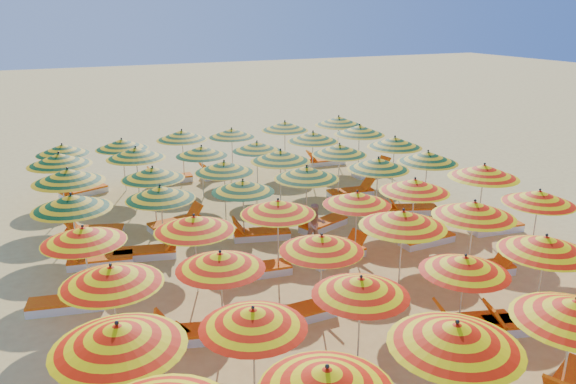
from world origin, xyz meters
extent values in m
plane|color=#E8C367|center=(0.00, 0.00, 0.00)|extent=(120.00, 120.00, 0.00)
cone|color=orange|center=(-3.24, -7.88, 1.82)|extent=(2.08, 2.08, 0.37)
sphere|color=black|center=(-3.24, -7.88, 2.03)|extent=(0.06, 0.06, 0.06)
cone|color=orange|center=(-1.02, -7.88, 1.93)|extent=(2.56, 2.56, 0.39)
sphere|color=black|center=(-1.02, -7.88, 2.16)|extent=(0.07, 0.07, 0.07)
cylinder|color=silver|center=(1.29, -8.08, 1.02)|extent=(0.04, 0.04, 2.04)
cone|color=orange|center=(1.29, -8.08, 1.90)|extent=(2.08, 2.08, 0.39)
cone|color=orange|center=(-5.69, -5.79, 1.94)|extent=(2.11, 2.11, 0.39)
sphere|color=black|center=(-5.69, -5.79, 2.16)|extent=(0.07, 0.07, 0.07)
cylinder|color=silver|center=(-3.52, -5.81, 0.92)|extent=(0.04, 0.04, 1.85)
cone|color=orange|center=(-3.52, -5.81, 1.72)|extent=(2.19, 2.19, 0.35)
sphere|color=black|center=(-3.52, -5.81, 1.93)|extent=(0.06, 0.06, 0.06)
cylinder|color=silver|center=(-1.29, -5.59, 0.92)|extent=(0.04, 0.04, 1.85)
cone|color=orange|center=(-1.29, -5.59, 1.72)|extent=(2.02, 2.02, 0.35)
sphere|color=black|center=(-1.29, -5.59, 1.93)|extent=(0.06, 0.06, 0.06)
cylinder|color=silver|center=(1.16, -5.62, 0.92)|extent=(0.03, 0.03, 1.83)
cone|color=orange|center=(1.16, -5.62, 1.71)|extent=(2.42, 2.42, 0.35)
sphere|color=black|center=(1.16, -5.62, 1.91)|extent=(0.06, 0.06, 0.06)
cylinder|color=silver|center=(3.21, -5.77, 0.99)|extent=(0.04, 0.04, 1.97)
cone|color=orange|center=(3.21, -5.77, 1.84)|extent=(2.05, 2.05, 0.38)
sphere|color=black|center=(3.21, -5.77, 2.06)|extent=(0.07, 0.07, 0.07)
cylinder|color=silver|center=(-5.47, -3.41, 0.98)|extent=(0.04, 0.04, 1.96)
cone|color=orange|center=(-5.47, -3.41, 1.83)|extent=(2.42, 2.42, 0.37)
sphere|color=black|center=(-5.47, -3.41, 2.05)|extent=(0.07, 0.07, 0.07)
cylinder|color=silver|center=(-3.33, -3.45, 0.93)|extent=(0.04, 0.04, 1.86)
cone|color=orange|center=(-3.33, -3.45, 1.74)|extent=(2.41, 2.41, 0.35)
sphere|color=black|center=(-3.33, -3.45, 1.94)|extent=(0.06, 0.06, 0.06)
cylinder|color=silver|center=(-1.04, -3.55, 0.94)|extent=(0.04, 0.04, 1.89)
cone|color=orange|center=(-1.04, -3.55, 1.76)|extent=(2.47, 2.47, 0.36)
sphere|color=black|center=(-1.04, -3.55, 1.97)|extent=(0.06, 0.06, 0.06)
cylinder|color=silver|center=(1.19, -3.44, 1.04)|extent=(0.04, 0.04, 2.08)
cone|color=orange|center=(1.19, -3.44, 1.94)|extent=(2.15, 2.15, 0.40)
sphere|color=black|center=(1.19, -3.44, 2.17)|extent=(0.07, 0.07, 0.07)
cylinder|color=silver|center=(3.22, -3.58, 1.03)|extent=(0.04, 0.04, 2.06)
cone|color=orange|center=(3.22, -3.58, 1.92)|extent=(2.62, 2.62, 0.39)
sphere|color=black|center=(3.22, -3.58, 2.15)|extent=(0.07, 0.07, 0.07)
cylinder|color=silver|center=(5.74, -3.30, 0.97)|extent=(0.04, 0.04, 1.94)
cone|color=orange|center=(5.74, -3.30, 1.81)|extent=(2.40, 2.40, 0.37)
sphere|color=black|center=(5.74, -3.30, 2.02)|extent=(0.06, 0.06, 0.06)
cylinder|color=silver|center=(-5.75, -0.93, 0.95)|extent=(0.04, 0.04, 1.91)
cone|color=orange|center=(-5.75, -0.93, 1.78)|extent=(2.27, 2.27, 0.36)
sphere|color=black|center=(-5.75, -0.93, 1.99)|extent=(0.06, 0.06, 0.06)
cylinder|color=silver|center=(-3.29, -1.34, 0.97)|extent=(0.04, 0.04, 1.93)
cone|color=orange|center=(-3.29, -1.34, 1.81)|extent=(2.15, 2.15, 0.37)
sphere|color=black|center=(-3.29, -1.34, 2.02)|extent=(0.06, 0.06, 0.06)
cylinder|color=silver|center=(-1.04, -1.15, 0.98)|extent=(0.04, 0.04, 1.95)
cone|color=orange|center=(-1.04, -1.15, 1.82)|extent=(1.97, 1.97, 0.37)
sphere|color=black|center=(-1.04, -1.15, 2.04)|extent=(0.07, 0.07, 0.07)
cylinder|color=silver|center=(1.28, -1.22, 0.94)|extent=(0.04, 0.04, 1.88)
cone|color=orange|center=(1.28, -1.22, 1.76)|extent=(2.49, 2.49, 0.36)
sphere|color=black|center=(1.28, -1.22, 1.96)|extent=(0.06, 0.06, 0.06)
cylinder|color=silver|center=(3.19, -1.20, 1.00)|extent=(0.04, 0.04, 2.01)
cone|color=orange|center=(3.19, -1.20, 1.87)|extent=(2.39, 2.39, 0.38)
sphere|color=black|center=(3.19, -1.20, 2.09)|extent=(0.07, 0.07, 0.07)
cylinder|color=silver|center=(5.76, -1.17, 1.06)|extent=(0.04, 0.04, 2.12)
cone|color=orange|center=(5.76, -1.17, 1.98)|extent=(2.77, 2.77, 0.40)
sphere|color=black|center=(5.76, -1.17, 2.21)|extent=(0.07, 0.07, 0.07)
cylinder|color=silver|center=(-5.83, 1.19, 1.02)|extent=(0.04, 0.04, 2.04)
cone|color=#695F08|center=(-5.83, 1.19, 1.91)|extent=(2.13, 2.13, 0.39)
sphere|color=black|center=(-5.83, 1.19, 2.13)|extent=(0.07, 0.07, 0.07)
cylinder|color=silver|center=(-3.52, 1.31, 0.97)|extent=(0.04, 0.04, 1.94)
cone|color=#695F08|center=(-3.52, 1.31, 1.81)|extent=(2.58, 2.58, 0.37)
sphere|color=black|center=(-3.52, 1.31, 2.03)|extent=(0.06, 0.06, 0.06)
cylinder|color=silver|center=(-1.13, 1.21, 0.92)|extent=(0.04, 0.04, 1.85)
cone|color=#695F08|center=(-1.13, 1.21, 1.73)|extent=(2.11, 2.11, 0.35)
sphere|color=black|center=(-1.13, 1.21, 1.93)|extent=(0.06, 0.06, 0.06)
cylinder|color=silver|center=(0.96, 1.23, 1.01)|extent=(0.04, 0.04, 2.02)
cone|color=#695F08|center=(0.96, 1.23, 1.88)|extent=(2.57, 2.57, 0.38)
sphere|color=black|center=(0.96, 1.23, 2.10)|extent=(0.07, 0.07, 0.07)
cylinder|color=silver|center=(3.52, 1.17, 1.01)|extent=(0.04, 0.04, 2.02)
cone|color=#695F08|center=(3.52, 1.17, 1.89)|extent=(2.33, 2.33, 0.39)
sphere|color=black|center=(3.52, 1.17, 2.11)|extent=(0.07, 0.07, 0.07)
cylinder|color=silver|center=(5.46, 1.14, 1.02)|extent=(0.04, 0.04, 2.05)
cone|color=#695F08|center=(5.46, 1.14, 1.91)|extent=(2.60, 2.60, 0.39)
sphere|color=black|center=(5.46, 1.14, 2.14)|extent=(0.07, 0.07, 0.07)
cylinder|color=silver|center=(-5.73, 3.60, 1.05)|extent=(0.04, 0.04, 2.11)
cone|color=#695F08|center=(-5.73, 3.60, 1.97)|extent=(2.57, 2.57, 0.40)
sphere|color=black|center=(-5.73, 3.60, 2.20)|extent=(0.07, 0.07, 0.07)
cylinder|color=silver|center=(-3.31, 3.33, 0.98)|extent=(0.04, 0.04, 1.96)
cone|color=#695F08|center=(-3.31, 3.33, 1.83)|extent=(2.58, 2.58, 0.37)
sphere|color=black|center=(-3.31, 3.33, 2.04)|extent=(0.07, 0.07, 0.07)
cylinder|color=silver|center=(-1.03, 3.23, 0.96)|extent=(0.04, 0.04, 1.92)
cone|color=#695F08|center=(-1.03, 3.23, 1.79)|extent=(2.55, 2.55, 0.37)
sphere|color=black|center=(-1.03, 3.23, 2.00)|extent=(0.06, 0.06, 0.06)
cylinder|color=silver|center=(1.02, 3.35, 1.03)|extent=(0.04, 0.04, 2.05)
cone|color=#695F08|center=(1.02, 3.35, 1.92)|extent=(2.62, 2.62, 0.39)
sphere|color=black|center=(1.02, 3.35, 2.14)|extent=(0.07, 0.07, 0.07)
cylinder|color=silver|center=(3.41, 3.52, 0.99)|extent=(0.04, 0.04, 1.99)
cone|color=#695F08|center=(3.41, 3.52, 1.86)|extent=(2.32, 2.32, 0.38)
sphere|color=black|center=(3.41, 3.52, 2.07)|extent=(0.07, 0.07, 0.07)
cylinder|color=silver|center=(5.71, 3.42, 1.03)|extent=(0.04, 0.04, 2.07)
cone|color=#695F08|center=(5.71, 3.42, 1.93)|extent=(2.74, 2.74, 0.39)
sphere|color=black|center=(5.71, 3.42, 2.16)|extent=(0.07, 0.07, 0.07)
cylinder|color=silver|center=(-5.85, 5.86, 1.04)|extent=(0.04, 0.04, 2.08)
cone|color=#695F08|center=(-5.85, 5.86, 1.94)|extent=(2.55, 2.55, 0.40)
sphere|color=black|center=(-5.85, 5.86, 2.17)|extent=(0.07, 0.07, 0.07)
cylinder|color=silver|center=(-3.38, 5.81, 1.02)|extent=(0.04, 0.04, 2.05)
cone|color=#695F08|center=(-3.38, 5.81, 1.91)|extent=(2.18, 2.18, 0.39)
sphere|color=black|center=(-3.38, 5.81, 2.14)|extent=(0.07, 0.07, 0.07)
cylinder|color=silver|center=(-1.06, 5.74, 0.94)|extent=(0.04, 0.04, 1.88)
cone|color=#695F08|center=(-1.06, 5.74, 1.76)|extent=(2.26, 2.26, 0.36)
sphere|color=black|center=(-1.06, 5.74, 1.96)|extent=(0.06, 0.06, 0.06)
cylinder|color=silver|center=(1.08, 5.70, 0.93)|extent=(0.04, 0.04, 1.85)
cone|color=#695F08|center=(1.08, 5.70, 1.73)|extent=(2.11, 2.11, 0.35)
sphere|color=black|center=(1.08, 5.70, 1.93)|extent=(0.06, 0.06, 0.06)
cylinder|color=silver|center=(3.45, 5.71, 1.01)|extent=(0.04, 0.04, 2.02)
cone|color=#695F08|center=(3.45, 5.71, 1.89)|extent=(2.32, 2.32, 0.38)
sphere|color=black|center=(3.45, 5.71, 2.11)|extent=(0.07, 0.07, 0.07)
cylinder|color=silver|center=(5.64, 5.81, 1.04)|extent=(0.04, 0.04, 2.09)
cone|color=#695F08|center=(5.64, 5.81, 1.95)|extent=(2.30, 2.30, 0.40)
sphere|color=black|center=(5.64, 5.81, 2.18)|extent=(0.07, 0.07, 0.07)
cylinder|color=silver|center=(-5.63, 8.05, 0.95)|extent=(0.04, 0.04, 1.90)
cone|color=#695F08|center=(-5.63, 8.05, 1.77)|extent=(2.48, 2.48, 0.36)
sphere|color=black|center=(-5.63, 8.05, 1.98)|extent=(0.06, 0.06, 0.06)
cylinder|color=silver|center=(-3.56, 7.73, 0.98)|extent=(0.04, 0.04, 1.97)
cone|color=#695F08|center=(-3.56, 7.73, 1.84)|extent=(2.55, 2.55, 0.37)
sphere|color=black|center=(-3.56, 7.73, 2.05)|extent=(0.07, 0.07, 0.07)
cylinder|color=silver|center=(-1.17, 8.08, 1.02)|extent=(0.04, 0.04, 2.03)
cone|color=#695F08|center=(-1.17, 8.08, 1.90)|extent=(2.04, 2.04, 0.39)
sphere|color=black|center=(-1.17, 8.08, 2.12)|extent=(0.07, 0.07, 0.07)
cylinder|color=silver|center=(0.92, 8.14, 0.96)|extent=(0.04, 0.04, 1.92)
cone|color=#695F08|center=(0.92, 8.14, 1.79)|extent=(2.02, 2.02, 0.37)
sphere|color=black|center=(0.92, 8.14, 2.00)|extent=(0.06, 0.06, 0.06)
cylinder|color=silver|center=(3.32, 8.10, 1.01)|extent=(0.04, 0.04, 2.02)
cone|color=#695F08|center=(3.32, 8.10, 1.89)|extent=(2.40, 2.40, 0.39)
sphere|color=black|center=(3.32, 8.10, 2.11)|extent=(0.07, 0.07, 0.07)
cylinder|color=silver|center=(5.81, 7.85, 1.05)|extent=(0.04, 0.04, 2.10)
cone|color=#695F08|center=(5.81, 7.85, 1.96)|extent=(2.22, 2.22, 0.40)
sphere|color=black|center=(5.81, 7.85, 2.19)|extent=(0.07, 0.07, 0.07)
cube|color=#F55C0B|center=(1.84, -7.86, 0.23)|extent=(1.79, 1.21, 0.06)
cube|color=white|center=(1.71, -5.49, 0.10)|extent=(1.79, 1.04, 0.20)
cube|color=#F55C0B|center=(1.71, -5.49, 0.23)|extent=(1.79, 1.04, 0.06)
cube|color=#F55C0B|center=(1.04, -5.30, 0.45)|extent=(0.51, 0.66, 0.48)
cube|color=white|center=(2.66, -5.97, 0.10)|extent=(1.80, 1.05, 0.20)
cube|color=#F55C0B|center=(2.66, -5.97, 0.23)|extent=(1.80, 1.05, 0.06)
cube|color=#F55C0B|center=(1.99, -5.77, 0.45)|extent=(0.52, 0.66, 0.48)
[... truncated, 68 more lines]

